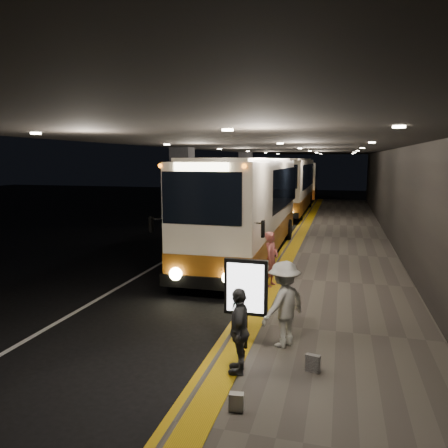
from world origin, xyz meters
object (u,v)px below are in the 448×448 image
at_px(coach_third, 303,181).
at_px(passenger_boarding, 271,259).
at_px(passenger_waiting_white, 284,304).
at_px(passenger_waiting_grey, 239,330).
at_px(stanchion_post, 243,307).
at_px(bag_polka, 313,363).
at_px(bag_plain, 236,402).
at_px(coach_main, 248,211).
at_px(coach_second, 290,188).
at_px(info_sign, 246,289).

bearing_deg(coach_third, passenger_boarding, -90.53).
bearing_deg(passenger_waiting_white, passenger_waiting_grey, 8.83).
bearing_deg(stanchion_post, passenger_boarding, 89.21).
bearing_deg(bag_polka, bag_plain, -123.75).
bearing_deg(coach_main, bag_polka, -72.53).
xyz_separation_m(coach_main, coach_second, (-0.06, 15.22, 0.01)).
bearing_deg(passenger_waiting_white, stanchion_post, -83.73).
height_order(passenger_waiting_white, passenger_waiting_grey, passenger_waiting_white).
distance_m(coach_second, passenger_waiting_white, 24.05).
relative_size(coach_second, stanchion_post, 11.20).
bearing_deg(bag_plain, passenger_waiting_grey, 101.18).
height_order(coach_second, info_sign, coach_second).
height_order(bag_plain, info_sign, info_sign).
distance_m(info_sign, stanchion_post, 1.14).
bearing_deg(passenger_boarding, bag_plain, -161.51).
bearing_deg(coach_second, bag_polka, -82.65).
distance_m(bag_polka, info_sign, 1.85).
height_order(info_sign, stanchion_post, info_sign).
xyz_separation_m(passenger_boarding, info_sign, (0.20, -4.50, 0.41)).
relative_size(bag_plain, info_sign, 0.15).
height_order(passenger_waiting_grey, info_sign, info_sign).
relative_size(coach_main, passenger_waiting_grey, 8.02).
distance_m(coach_main, info_sign, 9.23).
bearing_deg(coach_second, coach_third, 90.42).
bearing_deg(coach_main, passenger_boarding, -70.88).
xyz_separation_m(passenger_waiting_grey, bag_polka, (1.28, 0.35, -0.62)).
xyz_separation_m(coach_main, passenger_boarding, (1.67, -4.53, -0.87)).
height_order(passenger_waiting_white, info_sign, info_sign).
height_order(coach_second, stanchion_post, coach_second).
bearing_deg(passenger_boarding, passenger_waiting_grey, -162.99).
bearing_deg(passenger_waiting_white, passenger_boarding, -134.03).
height_order(passenger_waiting_white, bag_polka, passenger_waiting_white).
relative_size(coach_third, passenger_waiting_grey, 7.45).
bearing_deg(bag_plain, coach_second, 94.89).
relative_size(passenger_waiting_white, bag_polka, 5.64).
distance_m(passenger_waiting_white, bag_polka, 1.39).
bearing_deg(bag_polka, passenger_boarding, 107.07).
xyz_separation_m(coach_main, stanchion_post, (1.62, -8.17, -1.15)).
height_order(coach_second, bag_polka, coach_second).
xyz_separation_m(coach_main, bag_plain, (2.20, -11.20, -1.56)).
bearing_deg(bag_polka, coach_third, 95.29).
bearing_deg(stanchion_post, coach_main, 101.20).
relative_size(coach_main, bag_polka, 39.87).
xyz_separation_m(coach_third, passenger_waiting_white, (2.77, -36.11, -0.69)).
bearing_deg(bag_polka, info_sign, 155.88).
distance_m(coach_second, passenger_waiting_grey, 25.32).
height_order(passenger_waiting_grey, bag_plain, passenger_waiting_grey).
bearing_deg(passenger_waiting_white, bag_plain, 25.10).
height_order(coach_main, bag_plain, coach_main).
bearing_deg(stanchion_post, coach_third, 92.92).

